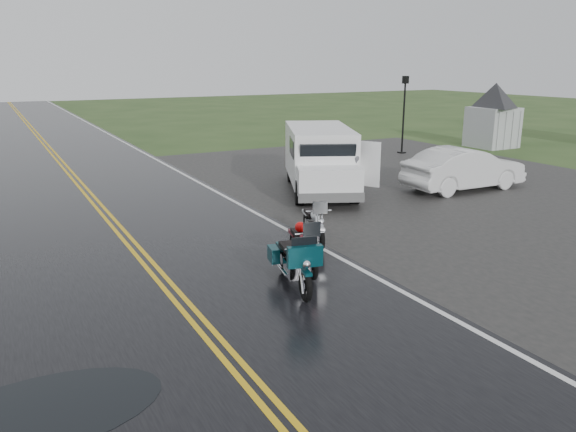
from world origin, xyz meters
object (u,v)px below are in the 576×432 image
at_px(motorcycle_teal, 306,273).
at_px(sedan_white, 464,170).
at_px(van_white, 300,170).
at_px(visitor_center, 495,99).
at_px(motorcycle_red, 313,255).
at_px(lamp_post_far_right, 404,115).
at_px(person_at_van, 354,180).
at_px(motorcycle_silver, 321,229).

xyz_separation_m(motorcycle_teal, sedan_white, (9.36, 5.51, 0.12)).
bearing_deg(van_white, visitor_center, 46.50).
height_order(motorcycle_red, van_white, van_white).
xyz_separation_m(visitor_center, van_white, (-14.59, -5.91, -1.32)).
xyz_separation_m(visitor_center, sedan_white, (-8.68, -6.71, -1.69)).
height_order(visitor_center, lamp_post_far_right, visitor_center).
relative_size(motorcycle_red, person_at_van, 1.29).
distance_m(motorcycle_red, van_white, 6.17).
bearing_deg(motorcycle_red, motorcycle_teal, -112.78).
xyz_separation_m(motorcycle_red, motorcycle_teal, (-0.65, -0.84, 0.02)).
bearing_deg(motorcycle_teal, motorcycle_red, 65.04).
bearing_deg(motorcycle_teal, visitor_center, 46.82).
xyz_separation_m(visitor_center, person_at_van, (-13.01, -6.50, -1.65)).
distance_m(motorcycle_teal, van_white, 7.21).
xyz_separation_m(motorcycle_red, van_white, (2.81, 5.47, 0.51)).
relative_size(visitor_center, lamp_post_far_right, 4.41).
bearing_deg(sedan_white, motorcycle_silver, 114.21).
xyz_separation_m(motorcycle_teal, person_at_van, (5.03, 5.72, 0.15)).
height_order(visitor_center, sedan_white, visitor_center).
xyz_separation_m(motorcycle_red, motorcycle_silver, (1.08, 1.46, -0.01)).
xyz_separation_m(motorcycle_silver, person_at_van, (3.30, 3.42, 0.19)).
bearing_deg(lamp_post_far_right, person_at_van, -137.53).
distance_m(motorcycle_silver, van_white, 4.40).
distance_m(motorcycle_red, motorcycle_silver, 1.82).
distance_m(van_white, sedan_white, 5.97).
height_order(motorcycle_silver, sedan_white, sedan_white).
bearing_deg(person_at_van, motorcycle_red, 33.68).
bearing_deg(motorcycle_silver, lamp_post_far_right, 61.48).
relative_size(motorcycle_silver, person_at_van, 1.26).
bearing_deg(van_white, motorcycle_red, -92.72).
bearing_deg(motorcycle_red, visitor_center, 48.09).
relative_size(visitor_center, sedan_white, 3.71).
relative_size(van_white, person_at_van, 3.70).
height_order(motorcycle_teal, motorcycle_silver, motorcycle_teal).
bearing_deg(motorcycle_silver, visitor_center, 49.20).
relative_size(motorcycle_red, sedan_white, 0.45).
relative_size(motorcycle_red, motorcycle_silver, 1.02).
relative_size(visitor_center, motorcycle_red, 8.31).
relative_size(visitor_center, van_white, 2.90).
height_order(visitor_center, motorcycle_silver, visitor_center).
height_order(motorcycle_silver, person_at_van, person_at_van).
bearing_deg(lamp_post_far_right, motorcycle_silver, -136.41).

